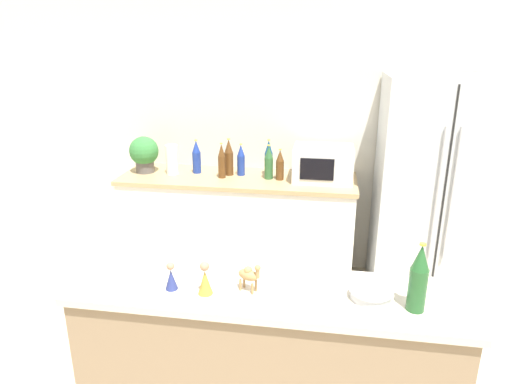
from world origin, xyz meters
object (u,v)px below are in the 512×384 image
(back_bottle_5, at_px, (197,157))
(fruit_bowl, at_px, (371,293))
(wine_bottle, at_px, (419,279))
(microwave, at_px, (323,164))
(back_bottle_3, at_px, (269,163))
(wise_man_figurine_crimson, at_px, (171,278))
(paper_towel_roll, at_px, (172,160))
(back_bottle_1, at_px, (222,161))
(wise_man_figurine_blue, at_px, (205,280))
(back_bottle_4, at_px, (241,160))
(refrigerator, at_px, (433,192))
(back_bottle_0, at_px, (280,165))
(potted_plant, at_px, (144,153))
(back_bottle_6, at_px, (229,158))
(back_bottle_2, at_px, (269,158))
(camel_figurine, at_px, (249,274))

(back_bottle_5, relative_size, fruit_bowl, 1.58)
(wine_bottle, bearing_deg, microwave, 101.76)
(back_bottle_3, relative_size, wise_man_figurine_crimson, 2.25)
(paper_towel_roll, bearing_deg, back_bottle_5, 19.52)
(back_bottle_1, distance_m, wise_man_figurine_blue, 1.97)
(back_bottle_4, bearing_deg, back_bottle_1, -144.99)
(refrigerator, height_order, back_bottle_0, refrigerator)
(back_bottle_4, bearing_deg, wise_man_figurine_crimson, -87.57)
(back_bottle_3, bearing_deg, back_bottle_4, 164.85)
(potted_plant, distance_m, fruit_bowl, 2.61)
(refrigerator, xyz_separation_m, wise_man_figurine_crimson, (-1.48, -1.92, 0.17))
(back_bottle_3, xyz_separation_m, back_bottle_6, (-0.35, 0.06, 0.01))
(back_bottle_3, xyz_separation_m, back_bottle_4, (-0.25, 0.07, -0.01))
(back_bottle_0, bearing_deg, fruit_bowl, -72.48)
(wine_bottle, bearing_deg, wise_man_figurine_crimson, -179.78)
(wine_bottle, bearing_deg, wise_man_figurine_blue, -178.88)
(back_bottle_4, bearing_deg, microwave, -2.69)
(potted_plant, height_order, back_bottle_3, potted_plant)
(potted_plant, xyz_separation_m, fruit_bowl, (1.78, -1.91, -0.07))
(microwave, xyz_separation_m, back_bottle_6, (-0.79, 0.02, 0.01))
(back_bottle_3, xyz_separation_m, fruit_bowl, (0.69, -1.89, -0.03))
(potted_plant, xyz_separation_m, wise_man_figurine_crimson, (0.93, -1.97, -0.04))
(back_bottle_2, height_order, wise_man_figurine_crimson, back_bottle_2)
(back_bottle_4, bearing_deg, back_bottle_2, 8.43)
(refrigerator, distance_m, camel_figurine, 2.21)
(camel_figurine, bearing_deg, refrigerator, 58.79)
(back_bottle_4, bearing_deg, back_bottle_6, -175.03)
(back_bottle_6, bearing_deg, fruit_bowl, -61.96)
(back_bottle_0, bearing_deg, back_bottle_4, 167.06)
(back_bottle_1, distance_m, back_bottle_5, 0.27)
(fruit_bowl, bearing_deg, wise_man_figurine_crimson, -175.82)
(back_bottle_2, bearing_deg, fruit_bowl, -70.58)
(wine_bottle, bearing_deg, paper_towel_roll, 130.93)
(potted_plant, height_order, back_bottle_1, potted_plant)
(back_bottle_3, distance_m, back_bottle_6, 0.36)
(refrigerator, xyz_separation_m, back_bottle_3, (-1.31, 0.03, 0.17))
(refrigerator, distance_m, back_bottle_2, 1.35)
(microwave, relative_size, back_bottle_6, 1.52)
(paper_towel_roll, height_order, wise_man_figurine_blue, paper_towel_roll)
(back_bottle_6, bearing_deg, back_bottle_2, 7.37)
(back_bottle_4, bearing_deg, back_bottle_3, -15.15)
(refrigerator, xyz_separation_m, back_bottle_4, (-1.56, 0.10, 0.16))
(refrigerator, bearing_deg, fruit_bowl, -108.64)
(back_bottle_0, height_order, back_bottle_4, back_bottle_4)
(microwave, height_order, back_bottle_1, back_bottle_1)
(paper_towel_roll, relative_size, back_bottle_5, 0.87)
(wise_man_figurine_crimson, bearing_deg, potted_plant, 115.25)
(refrigerator, height_order, wise_man_figurine_crimson, refrigerator)
(back_bottle_6, height_order, wine_bottle, wine_bottle)
(potted_plant, xyz_separation_m, back_bottle_6, (0.74, 0.04, -0.02))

